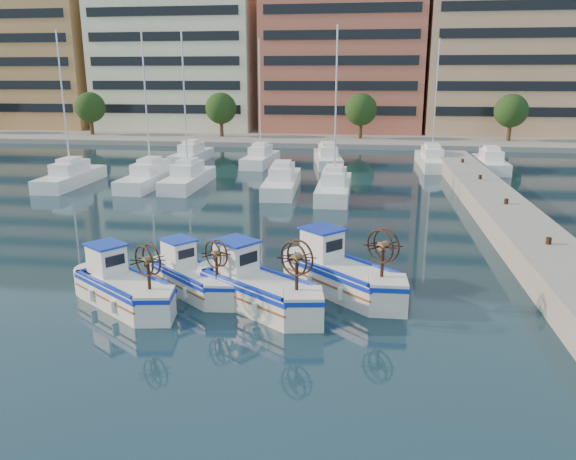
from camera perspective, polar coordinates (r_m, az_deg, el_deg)
The scene contains 8 objects.
ground at distance 21.01m, azimuth -6.68°, elevation -7.80°, with size 300.00×300.00×0.00m, color #1B3647.
quay at distance 28.81m, azimuth 23.71°, elevation -1.32°, with size 3.00×60.00×1.20m, color gray.
waterfront at distance 83.83m, azimuth 11.47°, elevation 17.04°, with size 180.00×40.00×25.60m.
yacht_marina at distance 47.96m, azimuth -0.98°, elevation 6.13°, with size 36.21×23.36×11.50m.
fishing_boat_a at distance 21.75m, azimuth -16.48°, elevation -5.41°, with size 4.42×3.87×2.72m.
fishing_boat_b at distance 22.38m, azimuth -9.71°, elevation -4.55°, with size 3.97×3.70×2.50m.
fishing_boat_c at distance 20.70m, azimuth -3.22°, elevation -5.65°, with size 4.78×4.21×2.95m.
fishing_boat_d at distance 22.09m, azimuth 5.43°, elevation -4.26°, with size 4.73×4.58×3.02m.
Camera 1 is at (5.12, -18.64, 8.23)m, focal length 35.00 mm.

